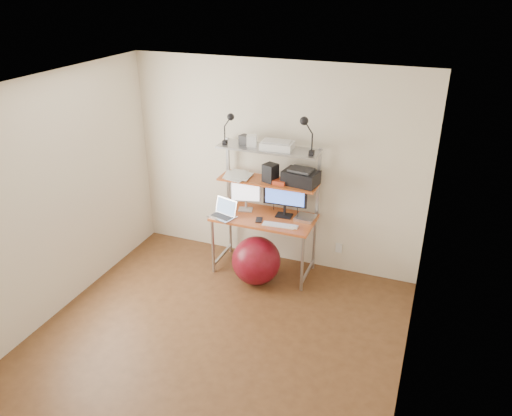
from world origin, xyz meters
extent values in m
plane|color=brown|center=(0.00, 0.00, 0.00)|extent=(3.60, 3.60, 0.00)
plane|color=white|center=(0.00, 0.00, 2.50)|extent=(3.60, 3.60, 0.00)
plane|color=beige|center=(0.00, 1.80, 1.25)|extent=(3.60, 0.00, 3.60)
plane|color=beige|center=(0.00, -1.80, 1.25)|extent=(3.60, 0.00, 3.60)
plane|color=beige|center=(-1.80, 0.00, 1.25)|extent=(0.00, 3.60, 3.60)
plane|color=beige|center=(1.80, 0.00, 1.25)|extent=(0.00, 3.60, 3.60)
cube|color=#C95F27|center=(0.00, 1.44, 0.72)|extent=(1.20, 0.60, 0.03)
cylinder|color=#A1A1A5|center=(-0.56, 1.18, 0.35)|extent=(0.04, 0.04, 0.71)
cylinder|color=#A1A1A5|center=(-0.56, 1.70, 0.35)|extent=(0.04, 0.04, 0.71)
cylinder|color=#A1A1A5|center=(0.56, 1.18, 0.35)|extent=(0.04, 0.04, 0.71)
cylinder|color=#A1A1A5|center=(0.56, 1.70, 0.35)|extent=(0.04, 0.04, 0.71)
cube|color=#A1A1A5|center=(-0.57, 1.70, 1.15)|extent=(0.03, 0.04, 0.84)
cube|color=#A1A1A5|center=(0.57, 1.70, 1.15)|extent=(0.03, 0.04, 0.84)
cube|color=#C95F27|center=(0.00, 1.57, 1.14)|extent=(1.18, 0.34, 0.02)
cube|color=#A1A1A5|center=(0.00, 1.57, 1.54)|extent=(1.18, 0.34, 0.02)
cube|color=silver|center=(0.85, 1.79, 0.30)|extent=(0.08, 0.01, 0.12)
cube|color=#BBBBC0|center=(-0.27, 1.52, 0.75)|extent=(0.19, 0.17, 0.01)
cylinder|color=#BBBBC0|center=(-0.27, 1.54, 0.80)|extent=(0.03, 0.03, 0.09)
cube|color=#BBBBC0|center=(-0.27, 1.54, 0.99)|extent=(0.37, 0.12, 0.28)
plane|color=white|center=(-0.27, 1.53, 0.99)|extent=(0.32, 0.08, 0.33)
cube|color=black|center=(0.22, 1.53, 0.75)|extent=(0.19, 0.15, 0.01)
cylinder|color=black|center=(0.22, 1.55, 0.81)|extent=(0.03, 0.03, 0.11)
cube|color=black|center=(0.22, 1.55, 1.03)|extent=(0.52, 0.05, 0.31)
plane|color=#436BE7|center=(0.22, 1.54, 1.03)|extent=(0.47, 0.02, 0.47)
cube|color=silver|center=(-0.45, 1.24, 0.75)|extent=(0.35, 0.29, 0.01)
cube|color=#302F32|center=(-0.45, 1.24, 0.76)|extent=(0.28, 0.20, 0.00)
cube|color=silver|center=(-0.42, 1.34, 0.85)|extent=(0.31, 0.15, 0.20)
plane|color=#6D8AB7|center=(-0.42, 1.34, 0.85)|extent=(0.28, 0.15, 0.26)
cube|color=silver|center=(0.24, 1.28, 0.75)|extent=(0.39, 0.14, 0.01)
cube|color=silver|center=(0.41, 1.29, 0.75)|extent=(0.10, 0.06, 0.03)
cube|color=silver|center=(0.48, 1.54, 0.76)|extent=(0.23, 0.23, 0.04)
cube|color=black|center=(-0.02, 1.33, 0.75)|extent=(0.11, 0.15, 0.01)
cube|color=black|center=(0.39, 1.60, 1.23)|extent=(0.43, 0.32, 0.16)
cube|color=#302F32|center=(0.39, 1.60, 1.33)|extent=(0.29, 0.23, 0.03)
cube|color=black|center=(0.03, 1.55, 1.26)|extent=(0.19, 0.19, 0.21)
cube|color=#AC361B|center=(0.15, 1.51, 1.17)|extent=(0.18, 0.13, 0.05)
cube|color=silver|center=(0.10, 1.57, 1.59)|extent=(0.37, 0.25, 0.08)
cube|color=#BBBBC0|center=(0.10, 1.57, 1.64)|extent=(0.31, 0.20, 0.01)
cube|color=silver|center=(-0.20, 1.55, 1.62)|extent=(0.13, 0.12, 0.13)
cube|color=#302F32|center=(-0.30, 1.59, 1.61)|extent=(0.13, 0.13, 0.11)
cube|color=black|center=(-0.52, 1.51, 1.57)|extent=(0.05, 0.06, 0.05)
cylinder|color=black|center=(-0.52, 1.51, 1.68)|extent=(0.01, 0.01, 0.17)
sphere|color=black|center=(-0.43, 1.50, 1.88)|extent=(0.08, 0.08, 0.08)
cube|color=black|center=(0.52, 1.50, 1.58)|extent=(0.05, 0.06, 0.05)
cylinder|color=black|center=(0.52, 1.50, 1.70)|extent=(0.02, 0.02, 0.19)
sphere|color=black|center=(0.43, 1.49, 1.93)|extent=(0.09, 0.09, 0.09)
sphere|color=maroon|center=(0.00, 1.17, 0.29)|extent=(0.57, 0.57, 0.57)
cube|color=white|center=(-0.45, 1.59, 1.15)|extent=(0.26, 0.32, 0.00)
cube|color=white|center=(-0.36, 1.52, 1.16)|extent=(0.27, 0.32, 0.00)
cube|color=white|center=(-0.41, 1.61, 1.16)|extent=(0.22, 0.29, 0.00)
cube|color=white|center=(-0.32, 1.55, 1.17)|extent=(0.22, 0.29, 0.00)
cube|color=white|center=(-0.39, 1.57, 1.17)|extent=(0.32, 0.35, 0.00)
camera|label=1|loc=(1.81, -3.53, 3.35)|focal=35.00mm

